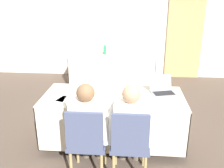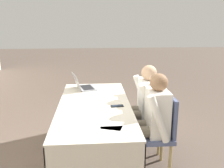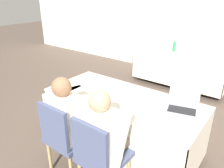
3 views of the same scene
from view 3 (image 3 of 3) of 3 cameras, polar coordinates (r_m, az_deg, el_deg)
The scene contains 14 objects.
ground_plane at distance 3.07m, azimuth 2.51°, elevation -16.15°, with size 24.00×24.00×0.00m, color brown.
wall_back at distance 5.42m, azimuth 23.77°, elevation 15.08°, with size 12.00×0.06×2.70m.
conference_table_near at distance 2.74m, azimuth 2.72°, elevation -6.79°, with size 1.93×0.86×0.75m.
conference_table_far at distance 4.92m, azimuth 17.72°, elevation 5.96°, with size 1.93×0.86×0.75m.
laptop at distance 2.48m, azimuth 17.91°, elevation -5.55°, with size 0.39×0.38×0.23m.
cell_phone at distance 2.51m, azimuth -2.35°, elevation -5.03°, with size 0.08×0.15×0.01m.
paper_beside_laptop at distance 2.44m, azimuth 12.24°, elevation -6.56°, with size 0.24×0.31×0.00m.
paper_centre_table at distance 2.97m, azimuth -11.23°, elevation -0.93°, with size 0.21×0.30×0.00m.
paper_left_edge at distance 2.92m, azimuth -8.40°, elevation -1.13°, with size 0.30×0.35×0.00m.
water_bottle at distance 4.86m, azimuth 16.00°, elevation 9.57°, with size 0.07×0.07×0.26m.
chair_near_left at distance 2.46m, azimuth -12.32°, elevation -13.11°, with size 0.44×0.44×0.91m.
chair_near_right at distance 2.18m, azimuth -3.40°, elevation -18.05°, with size 0.44×0.44×0.91m.
person_checkered_shirt at distance 2.43m, azimuth -10.78°, elevation -8.98°, with size 0.50×0.52×1.17m.
person_white_shirt at distance 2.14m, azimuth -1.65°, elevation -13.40°, with size 0.50×0.52×1.17m.
Camera 3 is at (1.33, -1.96, 1.94)m, focal length 35.00 mm.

